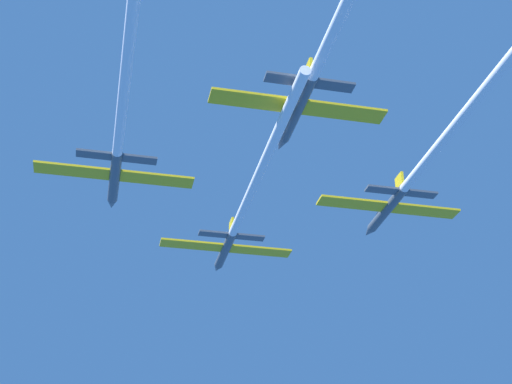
% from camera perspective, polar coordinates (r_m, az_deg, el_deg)
% --- Properties ---
extents(jet_lead, '(20.79, 56.45, 3.44)m').
position_cam_1_polar(jet_lead, '(107.49, -0.94, -1.26)').
color(jet_lead, '#4C5660').
extents(jet_left_wing, '(20.79, 52.34, 3.44)m').
position_cam_1_polar(jet_left_wing, '(90.98, -10.19, 4.99)').
color(jet_left_wing, '#4C5660').
extents(jet_right_wing, '(20.79, 58.59, 3.44)m').
position_cam_1_polar(jet_right_wing, '(97.67, 13.10, 2.78)').
color(jet_right_wing, '#4C5660').
extents(jet_slot, '(20.79, 54.60, 3.44)m').
position_cam_1_polar(jet_slot, '(78.06, 5.79, 11.84)').
color(jet_slot, '#4C5660').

